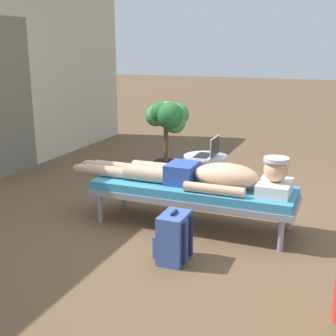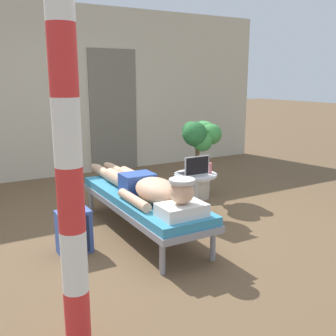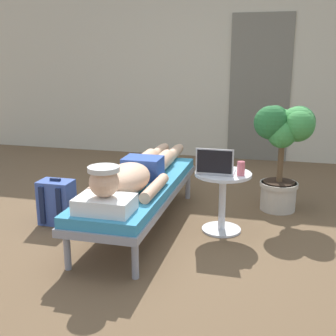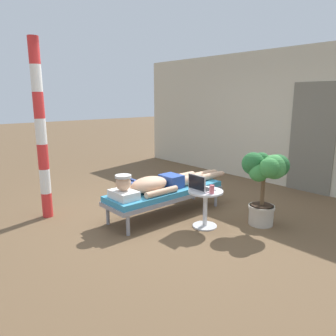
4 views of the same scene
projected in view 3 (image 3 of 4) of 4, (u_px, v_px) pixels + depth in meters
The scene contains 10 objects.
ground_plane at pixel (150, 230), 3.74m from camera, with size 40.00×40.00×0.00m, color brown.
house_wall_back at pixel (201, 64), 6.22m from camera, with size 7.60×0.20×2.70m, color beige.
house_door_panel at pixel (260, 89), 5.99m from camera, with size 0.84×0.03×2.04m, color #6D6759.
lounge_chair at pixel (139, 190), 3.72m from camera, with size 0.61×1.94×0.42m.
person_reclining at pixel (136, 173), 3.60m from camera, with size 0.53×2.17×0.33m.
side_table at pixel (223, 192), 3.64m from camera, with size 0.48×0.48×0.52m.
laptop at pixel (215, 167), 3.55m from camera, with size 0.31×0.24×0.23m.
drink_glass at pixel (241, 168), 3.50m from camera, with size 0.06×0.06×0.12m, color #D86672.
backpack at pixel (57, 202), 3.85m from camera, with size 0.30×0.26×0.42m.
potted_plant at pixel (286, 138), 4.04m from camera, with size 0.57×0.52×1.03m.
Camera 3 is at (1.02, -3.33, 1.49)m, focal length 45.69 mm.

